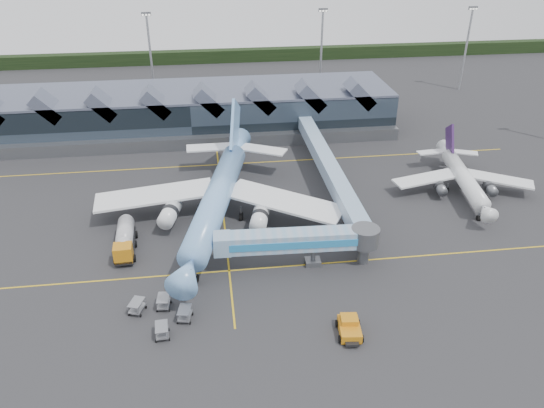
{
  "coord_description": "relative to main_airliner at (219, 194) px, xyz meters",
  "views": [
    {
      "loc": [
        -1.93,
        -69.13,
        44.69
      ],
      "look_at": [
        7.38,
        1.58,
        5.0
      ],
      "focal_mm": 35.0,
      "sensor_mm": 36.0,
      "label": 1
    }
  ],
  "objects": [
    {
      "name": "jet_bridge",
      "position": [
        11.69,
        -14.94,
        -0.41
      ],
      "size": [
        23.4,
        4.32,
        5.77
      ],
      "rotation": [
        0.0,
        0.0,
        -0.04
      ],
      "color": "#76A2C5",
      "rests_on": "ground"
    },
    {
      "name": "taxi_stripes",
      "position": [
        0.61,
        3.04,
        -4.5
      ],
      "size": [
        120.0,
        60.0,
        0.01
      ],
      "color": "gold",
      "rests_on": "ground"
    },
    {
      "name": "regional_jet",
      "position": [
        43.6,
        3.83,
        -1.51
      ],
      "size": [
        25.04,
        27.56,
        9.46
      ],
      "rotation": [
        0.0,
        0.0,
        -0.15
      ],
      "color": "white",
      "rests_on": "ground"
    },
    {
      "name": "terminal",
      "position": [
        -4.46,
        40.39,
        0.37
      ],
      "size": [
        90.0,
        22.25,
        12.52
      ],
      "color": "black",
      "rests_on": "ground"
    },
    {
      "name": "ground",
      "position": [
        0.61,
        -6.96,
        -4.51
      ],
      "size": [
        260.0,
        260.0,
        0.0
      ],
      "primitive_type": "plane",
      "color": "#262629",
      "rests_on": "ground"
    },
    {
      "name": "pushback_tug",
      "position": [
        14.17,
        -29.54,
        -3.6
      ],
      "size": [
        3.3,
        4.8,
        2.02
      ],
      "rotation": [
        0.0,
        0.0,
        -0.11
      ],
      "color": "#C07412",
      "rests_on": "ground"
    },
    {
      "name": "fuel_truck",
      "position": [
        -14.39,
        -7.36,
        -2.54
      ],
      "size": [
        3.46,
        10.55,
        3.52
      ],
      "rotation": [
        0.0,
        0.0,
        0.05
      ],
      "color": "black",
      "rests_on": "ground"
    },
    {
      "name": "light_masts",
      "position": [
        21.61,
        55.84,
        7.98
      ],
      "size": [
        132.4,
        42.56,
        22.45
      ],
      "color": "gray",
      "rests_on": "ground"
    },
    {
      "name": "main_airliner",
      "position": [
        0.0,
        0.0,
        0.0
      ],
      "size": [
        40.44,
        47.3,
        15.34
      ],
      "rotation": [
        0.0,
        0.0,
        -0.23
      ],
      "color": "#6D99DD",
      "rests_on": "ground"
    },
    {
      "name": "tree_line_far",
      "position": [
        0.61,
        103.04,
        -2.51
      ],
      "size": [
        260.0,
        4.0,
        4.0
      ],
      "primitive_type": "cube",
      "color": "black",
      "rests_on": "ground"
    },
    {
      "name": "baggage_carts",
      "position": [
        -8.26,
        -23.85,
        -3.6
      ],
      "size": [
        8.13,
        7.8,
        1.62
      ],
      "rotation": [
        0.0,
        0.0,
        -0.19
      ],
      "color": "gray",
      "rests_on": "ground"
    }
  ]
}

